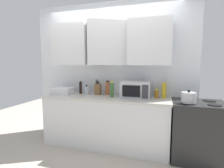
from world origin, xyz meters
name	(u,v)px	position (x,y,z in m)	size (l,w,h in m)	color
ground_plane	(90,167)	(0.00, -1.00, 0.00)	(8.00, 8.00, 0.00)	#B2A899
wall_back_with_cabinets	(109,58)	(0.00, -0.07, 1.57)	(3.09, 0.61, 2.60)	white
counter_run	(106,121)	(0.00, -0.30, 0.45)	(2.22, 0.63, 0.90)	silver
stove_range	(197,131)	(1.49, -0.32, 0.45)	(0.76, 0.64, 0.91)	black
kettle	(188,97)	(1.32, -0.46, 0.99)	(0.21, 0.21, 0.19)	#B2B2B7
microwave	(136,90)	(0.53, -0.26, 1.04)	(0.48, 0.37, 0.28)	#B7B7BC
dish_rack	(63,91)	(-0.85, -0.30, 0.96)	(0.38, 0.30, 0.12)	silver
knife_block	(98,89)	(-0.21, -0.14, 1.00)	(0.11, 0.13, 0.28)	brown
bottle_spice_jar	(108,88)	(-0.03, -0.11, 1.03)	(0.07, 0.07, 0.26)	#BC6638
bottle_clear_tall	(87,90)	(-0.43, -0.17, 0.98)	(0.07, 0.07, 0.17)	silver
bottle_amber_vinegar	(157,94)	(0.86, -0.15, 0.97)	(0.07, 0.07, 0.15)	#AD701E
bottle_green_oil	(112,90)	(0.12, -0.31, 1.03)	(0.06, 0.06, 0.27)	#386B2D
bottle_yellow_mustard	(164,90)	(0.98, -0.12, 1.03)	(0.07, 0.07, 0.27)	gold
bottle_soy_dark	(81,88)	(-0.55, -0.16, 1.01)	(0.05, 0.05, 0.24)	black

